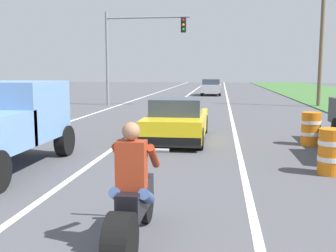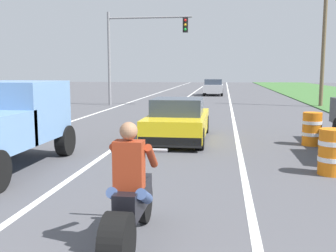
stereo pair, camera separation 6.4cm
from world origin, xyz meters
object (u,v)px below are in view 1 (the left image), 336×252
Objects in this scene: traffic_light_mast_near at (133,43)px; construction_barrel_mid at (311,129)px; motorcycle_with_rider at (132,204)px; construction_barrel_nearest at (332,152)px; sports_car_yellow at (177,121)px; distant_car_far_ahead at (211,87)px.

traffic_light_mast_near is 16.03m from construction_barrel_mid.
construction_barrel_mid is at bearing 63.99° from motorcycle_with_rider.
construction_barrel_mid is at bearing 84.85° from construction_barrel_nearest.
sports_car_yellow is at bearing -71.61° from traffic_light_mast_near.
distant_car_far_ahead reaches higher than sports_car_yellow.
distant_car_far_ahead is at bearing 68.40° from traffic_light_mast_near.
construction_barrel_mid is (3.78, 7.75, -0.09)m from motorcycle_with_rider.
motorcycle_with_rider reaches higher than distant_car_far_ahead.
distant_car_far_ahead is at bearing 88.92° from sports_car_yellow.
distant_car_far_ahead is (0.14, 32.90, 0.18)m from motorcycle_with_rider.
sports_car_yellow is at bearing 92.30° from motorcycle_with_rider.
construction_barrel_nearest is (3.78, -3.91, -0.13)m from sports_car_yellow.
traffic_light_mast_near is 1.50× the size of distant_car_far_ahead.
motorcycle_with_rider is at bearing -87.70° from sports_car_yellow.
construction_barrel_nearest is 0.25× the size of distant_car_far_ahead.
traffic_light_mast_near reaches higher than sports_car_yellow.
construction_barrel_nearest is at bearing -45.90° from sports_car_yellow.
traffic_light_mast_near is at bearing 122.39° from construction_barrel_mid.
motorcycle_with_rider reaches higher than construction_barrel_nearest.
motorcycle_with_rider is 2.21× the size of construction_barrel_mid.
distant_car_far_ahead is at bearing 89.76° from motorcycle_with_rider.
construction_barrel_nearest is 1.00× the size of construction_barrel_mid.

